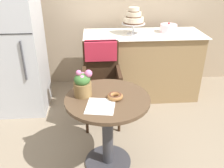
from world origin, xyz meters
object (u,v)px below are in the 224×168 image
at_px(cafe_table, 108,118).
at_px(wicker_chair, 101,70).
at_px(round_layer_cake, 168,28).
at_px(donut_front, 115,96).
at_px(refrigerator, 14,45).
at_px(flower_vase, 83,84).
at_px(tiered_cake_stand, 134,18).

bearing_deg(cafe_table, wicker_chair, 91.93).
bearing_deg(round_layer_cake, wicker_chair, -146.65).
xyz_separation_m(donut_front, refrigerator, (-1.11, 1.12, 0.11)).
relative_size(cafe_table, flower_vase, 3.06).
xyz_separation_m(wicker_chair, flower_vase, (-0.18, -0.69, 0.19)).
height_order(cafe_table, refrigerator, refrigerator).
bearing_deg(refrigerator, donut_front, -45.16).
relative_size(cafe_table, donut_front, 5.57).
xyz_separation_m(cafe_table, tiered_cake_stand, (0.41, 1.30, 0.59)).
bearing_deg(flower_vase, round_layer_cake, 49.98).
relative_size(wicker_chair, tiered_cake_stand, 2.87).
distance_m(cafe_table, flower_vase, 0.38).
xyz_separation_m(flower_vase, refrigerator, (-0.85, 1.04, 0.02)).
relative_size(flower_vase, refrigerator, 0.14).
distance_m(cafe_table, refrigerator, 1.56).
relative_size(donut_front, tiered_cake_stand, 0.39).
bearing_deg(cafe_table, flower_vase, 164.71).
height_order(wicker_chair, tiered_cake_stand, tiered_cake_stand).
height_order(round_layer_cake, refrigerator, refrigerator).
xyz_separation_m(flower_vase, round_layer_cake, (1.08, 1.29, 0.12)).
bearing_deg(tiered_cake_stand, wicker_chair, -128.16).
height_order(cafe_table, donut_front, donut_front).
bearing_deg(wicker_chair, tiered_cake_stand, 54.82).
distance_m(donut_front, flower_vase, 0.29).
bearing_deg(refrigerator, cafe_table, -46.33).
height_order(cafe_table, flower_vase, flower_vase).
bearing_deg(wicker_chair, flower_vase, -101.27).
height_order(flower_vase, round_layer_cake, round_layer_cake).
bearing_deg(round_layer_cake, flower_vase, -130.02).
bearing_deg(flower_vase, cafe_table, -15.29).
bearing_deg(donut_front, refrigerator, 134.84).
distance_m(flower_vase, round_layer_cake, 1.69).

